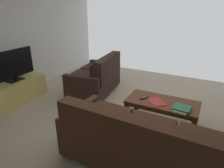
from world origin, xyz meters
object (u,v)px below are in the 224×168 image
at_px(loveseat_near, 97,78).
at_px(loose_magazine, 157,102).
at_px(coffee_table, 162,105).
at_px(book_stack, 181,109).
at_px(tv_stand, 17,91).
at_px(tv_remote, 144,98).
at_px(flat_tv, 12,65).
at_px(sofa_main, 142,144).

xyz_separation_m(loveseat_near, loose_magazine, (-1.54, 0.68, 0.06)).
distance_m(coffee_table, loose_magazine, 0.13).
distance_m(book_stack, loose_magazine, 0.42).
relative_size(loveseat_near, tv_stand, 1.14).
height_order(tv_stand, book_stack, book_stack).
height_order(tv_remote, loose_magazine, tv_remote).
relative_size(flat_tv, tv_remote, 6.02).
height_order(sofa_main, loose_magazine, sofa_main).
distance_m(book_stack, tv_remote, 0.63).
relative_size(book_stack, loose_magazine, 0.93).
relative_size(coffee_table, tv_remote, 7.17).
bearing_deg(book_stack, loose_magazine, -14.56).
xyz_separation_m(sofa_main, book_stack, (-0.28, -0.92, 0.09)).
bearing_deg(book_stack, tv_remote, -11.73).
xyz_separation_m(coffee_table, flat_tv, (2.86, 0.51, 0.42)).
bearing_deg(coffee_table, tv_remote, 7.39).
height_order(coffee_table, tv_remote, tv_remote).
bearing_deg(loose_magazine, loveseat_near, -70.12).
height_order(sofa_main, tv_remote, sofa_main).
distance_m(tv_stand, tv_remote, 2.61).
relative_size(coffee_table, loose_magazine, 3.69).
xyz_separation_m(coffee_table, tv_stand, (2.86, 0.51, -0.13)).
xyz_separation_m(coffee_table, book_stack, (-0.32, 0.17, 0.10)).
bearing_deg(loose_magazine, tv_remote, -52.69).
bearing_deg(sofa_main, flat_tv, -11.21).
bearing_deg(tv_stand, flat_tv, 108.59).
xyz_separation_m(loveseat_near, tv_stand, (1.23, 1.12, -0.14)).
relative_size(sofa_main, tv_remote, 12.99).
distance_m(coffee_table, tv_remote, 0.31).
xyz_separation_m(sofa_main, tv_remote, (0.34, -1.05, 0.08)).
relative_size(sofa_main, flat_tv, 2.16).
distance_m(coffee_table, flat_tv, 2.93).
bearing_deg(tv_stand, loose_magazine, -170.86).
bearing_deg(coffee_table, loose_magazine, 37.30).
xyz_separation_m(loveseat_near, book_stack, (-1.94, 0.78, 0.09)).
distance_m(sofa_main, flat_tv, 2.99).
distance_m(sofa_main, coffee_table, 1.09).
relative_size(book_stack, tv_remote, 1.81).
bearing_deg(sofa_main, tv_stand, -11.23).
bearing_deg(loose_magazine, tv_stand, -37.28).
bearing_deg(tv_stand, loveseat_near, -137.68).
bearing_deg(tv_remote, loveseat_near, -26.21).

